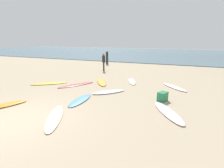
# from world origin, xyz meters

# --- Properties ---
(ground_plane) EXTENTS (120.00, 120.00, 0.00)m
(ground_plane) POSITION_xyz_m (0.00, 0.00, 0.00)
(ground_plane) COLOR tan
(ocean_water) EXTENTS (120.00, 40.00, 0.08)m
(ocean_water) POSITION_xyz_m (0.00, 37.36, 0.04)
(ocean_water) COLOR slate
(ocean_water) RESTS_ON ground_plane
(surfboard_0) EXTENTS (1.35, 2.07, 0.09)m
(surfboard_0) POSITION_xyz_m (-1.81, 0.74, 0.04)
(surfboard_0) COLOR orange
(surfboard_0) RESTS_ON ground_plane
(surfboard_1) EXTENTS (1.80, 1.94, 0.09)m
(surfboard_1) POSITION_xyz_m (4.90, 7.01, 0.04)
(surfboard_1) COLOR silver
(surfboard_1) RESTS_ON ground_plane
(surfboard_2) EXTENTS (0.72, 1.98, 0.07)m
(surfboard_2) POSITION_xyz_m (0.93, 2.73, 0.03)
(surfboard_2) COLOR #5093D8
(surfboard_2) RESTS_ON ground_plane
(surfboard_3) EXTENTS (1.63, 2.44, 0.06)m
(surfboard_3) POSITION_xyz_m (-0.96, 5.10, 0.03)
(surfboard_3) COLOR #D45453
(surfboard_3) RESTS_ON ground_plane
(surfboard_4) EXTENTS (1.69, 2.29, 0.09)m
(surfboard_4) POSITION_xyz_m (4.95, 2.91, 0.04)
(surfboard_4) COLOR white
(surfboard_4) RESTS_ON ground_plane
(surfboard_5) EXTENTS (2.15, 1.95, 0.06)m
(surfboard_5) POSITION_xyz_m (-2.81, 4.68, 0.03)
(surfboard_5) COLOR yellow
(surfboard_5) RESTS_ON ground_plane
(surfboard_6) EXTENTS (1.74, 1.80, 0.08)m
(surfboard_6) POSITION_xyz_m (1.62, 4.48, 0.04)
(surfboard_6) COLOR silver
(surfboard_6) RESTS_ON ground_plane
(surfboard_7) EXTENTS (1.70, 2.33, 0.06)m
(surfboard_7) POSITION_xyz_m (1.11, 0.76, 0.03)
(surfboard_7) COLOR #F7EBBD
(surfboard_7) RESTS_ON ground_plane
(surfboard_8) EXTENTS (1.83, 2.36, 0.09)m
(surfboard_8) POSITION_xyz_m (0.17, 6.45, 0.04)
(surfboard_8) COLOR orange
(surfboard_8) RESTS_ON ground_plane
(surfboard_9) EXTENTS (1.29, 2.20, 0.07)m
(surfboard_9) POSITION_xyz_m (2.04, 7.54, 0.03)
(surfboard_9) COLOR silver
(surfboard_9) RESTS_ON ground_plane
(beachgoer_near) EXTENTS (0.34, 0.33, 1.70)m
(beachgoer_near) POSITION_xyz_m (-3.43, 15.07, 0.95)
(beachgoer_near) COLOR black
(beachgoer_near) RESTS_ON ground_plane
(beachgoer_mid) EXTENTS (0.38, 0.38, 1.65)m
(beachgoer_mid) POSITION_xyz_m (-1.75, 10.73, 0.92)
(beachgoer_mid) COLOR black
(beachgoer_mid) RESTS_ON ground_plane
(beach_cooler) EXTENTS (0.50, 0.58, 0.44)m
(beach_cooler) POSITION_xyz_m (4.55, 4.30, 0.22)
(beach_cooler) COLOR #287F51
(beach_cooler) RESTS_ON ground_plane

